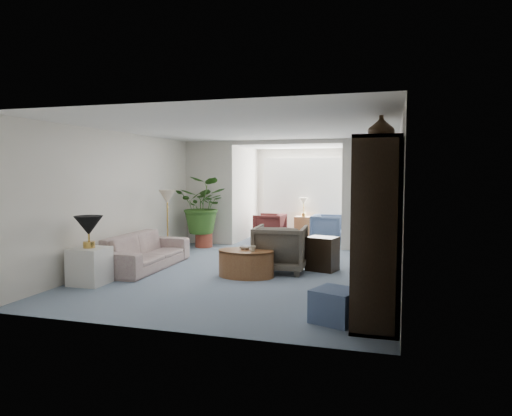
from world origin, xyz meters
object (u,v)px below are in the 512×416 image
(floor_lamp, at_px, (167,197))
(coffee_bowl, at_px, (245,248))
(coffee_cup, at_px, (253,249))
(sunroom_chair_blue, at_px, (327,228))
(plant_pot, at_px, (204,240))
(sunroom_chair_maroon, at_px, (270,226))
(cabinet_urn, at_px, (381,128))
(side_table_dark, at_px, (322,254))
(sunroom_table, at_px, (304,227))
(end_table, at_px, (90,266))
(coffee_table, at_px, (246,263))
(sofa, at_px, (145,251))
(table_lamp, at_px, (89,226))
(wingback_chair, at_px, (280,248))
(ottoman, at_px, (336,306))
(entertainment_cabinet, at_px, (378,227))
(framed_picture, at_px, (398,176))

(floor_lamp, distance_m, coffee_bowl, 2.52)
(floor_lamp, height_order, coffee_cup, floor_lamp)
(sunroom_chair_blue, bearing_deg, plant_pot, 122.94)
(sunroom_chair_blue, bearing_deg, sunroom_chair_maroon, 91.57)
(cabinet_urn, bearing_deg, coffee_bowl, 154.69)
(side_table_dark, xyz_separation_m, sunroom_table, (-1.13, 4.22, -0.02))
(floor_lamp, distance_m, sunroom_chair_maroon, 3.45)
(end_table, bearing_deg, sunroom_chair_maroon, 75.10)
(coffee_table, bearing_deg, sofa, 175.58)
(table_lamp, distance_m, plant_pot, 3.98)
(coffee_table, relative_size, wingback_chair, 1.05)
(ottoman, bearing_deg, sunroom_chair_blue, 98.52)
(table_lamp, height_order, side_table_dark, table_lamp)
(coffee_bowl, relative_size, entertainment_cabinet, 0.09)
(wingback_chair, xyz_separation_m, cabinet_urn, (1.72, -1.51, 1.92))
(ottoman, relative_size, plant_pot, 1.21)
(entertainment_cabinet, xyz_separation_m, sunroom_chair_maroon, (-2.89, 5.78, -0.73))
(floor_lamp, distance_m, cabinet_urn, 4.97)
(floor_lamp, relative_size, coffee_bowl, 1.79)
(end_table, distance_m, table_lamp, 0.64)
(sunroom_chair_maroon, bearing_deg, coffee_table, 10.99)
(wingback_chair, xyz_separation_m, side_table_dark, (0.70, 0.30, -0.11))
(coffee_table, relative_size, coffee_cup, 9.24)
(table_lamp, bearing_deg, end_table, 0.00)
(coffee_table, bearing_deg, ottoman, -48.75)
(plant_pot, relative_size, sunroom_chair_blue, 0.52)
(wingback_chair, bearing_deg, cabinet_urn, 134.54)
(end_table, distance_m, coffee_bowl, 2.51)
(framed_picture, relative_size, coffee_bowl, 2.49)
(floor_lamp, height_order, ottoman, floor_lamp)
(wingback_chair, bearing_deg, sunroom_table, -88.66)
(side_table_dark, bearing_deg, ottoman, -78.69)
(floor_lamp, relative_size, coffee_cup, 3.50)
(entertainment_cabinet, bearing_deg, plant_pot, 134.44)
(framed_picture, relative_size, sunroom_table, 0.90)
(end_table, xyz_separation_m, sunroom_chair_blue, (2.97, 5.52, 0.06))
(entertainment_cabinet, height_order, ottoman, entertainment_cabinet)
(framed_picture, bearing_deg, coffee_table, -178.04)
(sunroom_chair_maroon, distance_m, sunroom_table, 1.06)
(framed_picture, relative_size, sunroom_chair_blue, 0.66)
(end_table, bearing_deg, plant_pot, 85.68)
(side_table_dark, bearing_deg, end_table, -148.43)
(coffee_table, height_order, sunroom_chair_maroon, sunroom_chair_maroon)
(cabinet_urn, height_order, ottoman, cabinet_urn)
(coffee_bowl, height_order, plant_pot, coffee_bowl)
(coffee_cup, bearing_deg, sunroom_chair_blue, 81.87)
(table_lamp, bearing_deg, sunroom_table, 70.51)
(coffee_table, bearing_deg, sunroom_chair_blue, 79.75)
(sofa, distance_m, plant_pot, 2.55)
(table_lamp, xyz_separation_m, coffee_table, (2.19, 1.20, -0.70))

